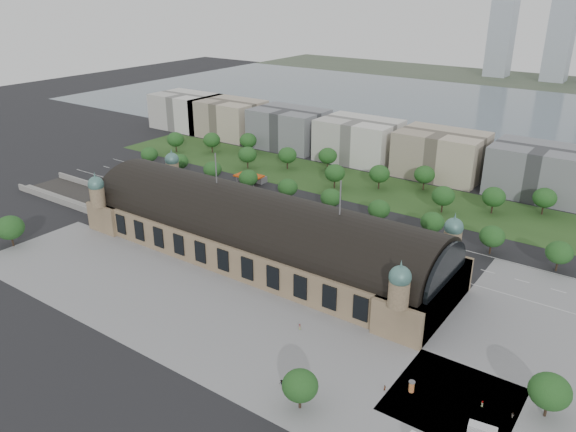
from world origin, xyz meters
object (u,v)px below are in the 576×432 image
Objects in this scene: van_east at (481,431)px; traffic_car_4 at (315,227)px; parked_car_2 at (203,205)px; bus_west at (294,227)px; pedestrian_5 at (482,404)px; bus_east at (329,231)px; pedestrian_2 at (513,415)px; traffic_car_6 at (435,270)px; parked_car_0 at (176,199)px; parked_car_1 at (161,195)px; pedestrian_4 at (281,383)px; petrol_station at (255,178)px; parked_car_5 at (232,214)px; pedestrian_0 at (300,327)px; traffic_car_2 at (233,201)px; bus_mid at (332,232)px; advertising_column at (412,386)px; pedestrian_1 at (385,388)px; parked_car_6 at (246,218)px; traffic_car_3 at (277,207)px; traffic_car_0 at (130,174)px; parked_car_3 at (208,210)px; parked_car_4 at (244,221)px.

traffic_car_4 is at bearing 132.92° from van_east.
parked_car_2 is 50.50m from bus_west.
traffic_car_4 is at bearing -145.46° from pedestrian_5.
pedestrian_2 is (91.74, -65.23, -0.88)m from bus_east.
traffic_car_6 is 1.21× the size of parked_car_0.
parked_car_1 is at bearing 31.62° from pedestrian_2.
bus_west is (-5.94, -7.15, 0.87)m from traffic_car_4.
pedestrian_4 is (120.14, -79.37, 0.23)m from parked_car_0.
pedestrian_2 is at bearing -31.99° from petrol_station.
parked_car_1 is 0.90× the size of parked_car_5.
traffic_car_6 is at bearing 61.85° from pedestrian_0.
pedestrian_5 is (45.08, 22.46, -0.08)m from pedestrian_4.
parked_car_2 is 166.79m from van_east.
bus_mid reaches higher than traffic_car_2.
bus_west is (42.78, -10.57, 0.85)m from traffic_car_2.
advertising_column is 1.76× the size of pedestrian_1.
pedestrian_2 reaches higher than traffic_car_6.
traffic_car_4 is at bearing 62.30° from parked_car_2.
pedestrian_1 is at bearing 32.04° from parked_car_6.
petrol_station is 167.46m from pedestrian_1.
traffic_car_3 is 149.47m from van_east.
petrol_station is 69.82m from traffic_car_0.
advertising_column reaches higher than parked_car_0.
parked_car_3 is at bearing -130.58° from pedestrian_5.
bus_mid is 105.80m from pedestrian_5.
pedestrian_2 is at bearing 46.85° from parked_car_5.
traffic_car_2 is 1.56× the size of advertising_column.
van_east is at bearing -83.60° from pedestrian_1.
bus_mid reaches higher than bus_west.
parked_car_6 is at bearing 105.94° from bus_east.
traffic_car_4 is 57.14m from parked_car_2.
pedestrian_5 is at bearing 51.53° from traffic_car_4.
bus_west is (22.59, 5.39, 0.92)m from parked_car_4.
parked_car_3 is 0.60× the size of van_east.
traffic_car_4 is at bearing 83.03° from parked_car_5.
pedestrian_1 is at bearing -143.04° from bus_mid.
pedestrian_5 is at bearing 37.86° from parked_car_1.
traffic_car_2 is at bearing 146.30° from parked_car_3.
parked_car_6 is at bearing -75.50° from traffic_car_4.
bus_mid is 0.95× the size of bus_east.
pedestrian_4 is (53.90, -83.07, -0.64)m from bus_west.
pedestrian_1 reaches higher than parked_car_1.
bus_mid reaches higher than parked_car_4.
traffic_car_0 is at bearing -142.16° from parked_car_0.
traffic_car_6 is 128.73m from parked_car_0.
parked_car_1 is 2.92× the size of pedestrian_5.
bus_mid reaches higher than parked_car_1.
parked_car_3 is at bearing 54.52° from parked_car_1.
traffic_car_2 is 1.11× the size of parked_car_6.
pedestrian_1 is 30.81m from pedestrian_2.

